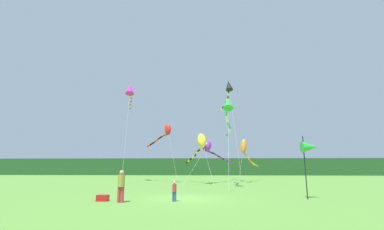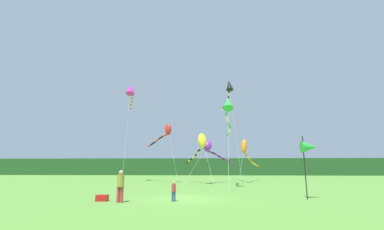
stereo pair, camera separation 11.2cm
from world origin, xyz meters
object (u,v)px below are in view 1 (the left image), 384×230
object	(u,v)px
person_adult	(121,184)
banner_flag_pole	(309,148)
person_child	(174,190)
kite_green	(228,108)
cooler_box	(103,198)
kite_orange	(245,150)
kite_magenta	(130,91)
kite_yellow	(201,143)
kite_black	(228,88)
kite_red	(166,132)
kite_purple	(210,148)

from	to	relation	value
person_adult	banner_flag_pole	bearing A→B (deg)	10.53
person_child	kite_green	bearing A→B (deg)	68.47
cooler_box	kite_orange	bearing A→B (deg)	59.67
person_child	kite_magenta	xyz separation A→B (m)	(-8.11, 17.76, 10.96)
kite_magenta	cooler_box	bearing A→B (deg)	-76.77
banner_flag_pole	kite_orange	bearing A→B (deg)	95.07
kite_orange	banner_flag_pole	bearing A→B (deg)	-84.93
person_adult	person_child	xyz separation A→B (m)	(2.76, 0.60, -0.33)
cooler_box	kite_yellow	xyz separation A→B (m)	(5.00, 14.67, 4.26)
kite_green	kite_magenta	xyz separation A→B (m)	(-11.93, 8.06, 4.22)
kite_yellow	kite_black	xyz separation A→B (m)	(3.49, 2.87, 7.17)
person_adult	kite_orange	bearing A→B (deg)	63.23
person_adult	kite_red	xyz separation A→B (m)	(-0.45, 17.46, 5.12)
kite_black	person_child	bearing A→B (deg)	-104.67
cooler_box	kite_red	world-z (taller)	kite_red
person_child	person_adult	bearing A→B (deg)	-167.68
kite_magenta	person_child	bearing A→B (deg)	-65.46
banner_flag_pole	kite_magenta	distance (m)	24.45
kite_orange	kite_red	bearing A→B (deg)	-175.48
cooler_box	kite_black	xyz separation A→B (m)	(8.49, 17.54, 11.43)
banner_flag_pole	kite_yellow	size ratio (longest dim) A/B	0.39
kite_black	kite_green	bearing A→B (deg)	-95.49
kite_green	kite_red	bearing A→B (deg)	134.49
kite_yellow	kite_purple	bearing A→B (deg)	52.92
person_child	kite_purple	size ratio (longest dim) A/B	0.10
cooler_box	kite_green	xyz separation A→B (m)	(7.74, 9.77, 7.17)
kite_yellow	kite_orange	xyz separation A→B (m)	(5.35, 3.02, -0.60)
kite_orange	person_child	bearing A→B (deg)	-110.06
banner_flag_pole	kite_yellow	distance (m)	14.94
kite_black	kite_orange	bearing A→B (deg)	4.55
cooler_box	kite_black	size ratio (longest dim) A/B	0.05
kite_yellow	kite_red	distance (m)	5.11
kite_magenta	kite_red	distance (m)	7.43
person_adult	cooler_box	world-z (taller)	person_adult
person_child	kite_yellow	size ratio (longest dim) A/B	0.11
person_adult	banner_flag_pole	xyz separation A→B (m)	(10.63, 1.98, 2.03)
person_child	banner_flag_pole	size ratio (longest dim) A/B	0.29
kite_green	kite_magenta	world-z (taller)	kite_magenta
banner_flag_pole	kite_green	bearing A→B (deg)	115.93
cooler_box	kite_red	size ratio (longest dim) A/B	0.08
kite_yellow	kite_green	size ratio (longest dim) A/B	0.88
banner_flag_pole	person_child	bearing A→B (deg)	-170.10
person_adult	cooler_box	xyz separation A→B (m)	(-1.16, 0.53, -0.76)
banner_flag_pole	kite_magenta	bearing A→B (deg)	134.29
cooler_box	banner_flag_pole	world-z (taller)	banner_flag_pole
person_adult	kite_red	distance (m)	18.20
kite_purple	kite_red	distance (m)	5.78
kite_yellow	person_adult	bearing A→B (deg)	-104.19
banner_flag_pole	kite_black	bearing A→B (deg)	101.59
person_adult	person_child	distance (m)	2.84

